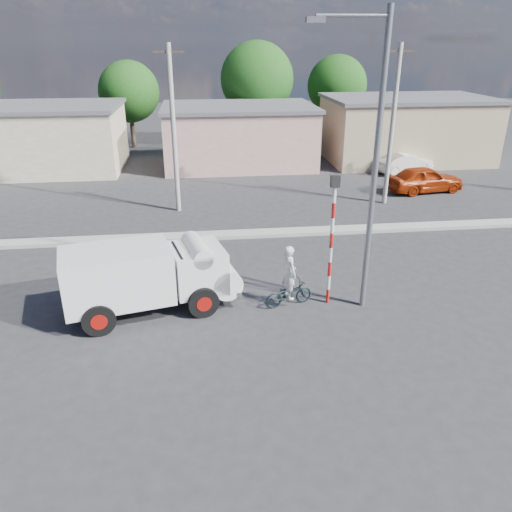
{
  "coord_description": "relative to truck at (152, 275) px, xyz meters",
  "views": [
    {
      "loc": [
        -0.93,
        -12.86,
        8.14
      ],
      "look_at": [
        0.92,
        2.71,
        1.3
      ],
      "focal_mm": 35.0,
      "sensor_mm": 36.0,
      "label": 1
    }
  ],
  "objects": [
    {
      "name": "streetlight",
      "position": [
        6.68,
        -0.51,
        3.71
      ],
      "size": [
        2.34,
        0.22,
        9.0
      ],
      "color": "slate",
      "rests_on": "ground"
    },
    {
      "name": "traffic_pole",
      "position": [
        5.74,
        -0.21,
        1.35
      ],
      "size": [
        0.28,
        0.18,
        4.36
      ],
      "color": "red",
      "rests_on": "ground"
    },
    {
      "name": "median",
      "position": [
        2.54,
        6.29,
        -1.17
      ],
      "size": [
        40.0,
        0.8,
        0.16
      ],
      "primitive_type": "cube",
      "color": "#99968E",
      "rests_on": "ground"
    },
    {
      "name": "truck",
      "position": [
        0.0,
        0.0,
        0.0
      ],
      "size": [
        5.75,
        3.15,
        2.25
      ],
      "rotation": [
        0.0,
        0.0,
        0.23
      ],
      "color": "black",
      "rests_on": "ground"
    },
    {
      "name": "bicycle",
      "position": [
        4.4,
        -0.23,
        -0.81
      ],
      "size": [
        1.74,
        0.99,
        0.87
      ],
      "primitive_type": "imported",
      "rotation": [
        0.0,
        0.0,
        1.84
      ],
      "color": "black",
      "rests_on": "ground"
    },
    {
      "name": "car_red",
      "position": [
        14.57,
        12.11,
        -0.51
      ],
      "size": [
        4.55,
        2.36,
        1.48
      ],
      "primitive_type": "imported",
      "rotation": [
        0.0,
        0.0,
        1.72
      ],
      "color": "#9A2808",
      "rests_on": "ground"
    },
    {
      "name": "cyclist",
      "position": [
        4.4,
        -0.23,
        -0.34
      ],
      "size": [
        0.6,
        0.76,
        1.82
      ],
      "primitive_type": "imported",
      "rotation": [
        0.0,
        0.0,
        1.84
      ],
      "color": "silver",
      "rests_on": "ground"
    },
    {
      "name": "building_row",
      "position": [
        3.64,
        20.29,
        0.89
      ],
      "size": [
        37.8,
        7.3,
        4.44
      ],
      "color": "#BDAE8F",
      "rests_on": "ground"
    },
    {
      "name": "tree_row",
      "position": [
        0.27,
        26.91,
        3.58
      ],
      "size": [
        34.13,
        7.32,
        8.1
      ],
      "color": "#38281E",
      "rests_on": "ground"
    },
    {
      "name": "car_cream",
      "position": [
        15.12,
        16.59,
        -0.61
      ],
      "size": [
        4.1,
        2.34,
        1.28
      ],
      "primitive_type": "imported",
      "rotation": [
        0.0,
        0.0,
        1.84
      ],
      "color": "silver",
      "rests_on": "ground"
    },
    {
      "name": "ground_plane",
      "position": [
        2.54,
        -1.71,
        -1.25
      ],
      "size": [
        120.0,
        120.0,
        0.0
      ],
      "primitive_type": "plane",
      "color": "#2D2C2F",
      "rests_on": "ground"
    },
    {
      "name": "utility_poles",
      "position": [
        5.79,
        10.29,
        2.82
      ],
      "size": [
        35.4,
        0.24,
        8.0
      ],
      "color": "#99968E",
      "rests_on": "ground"
    }
  ]
}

